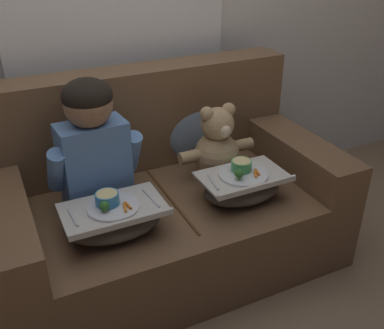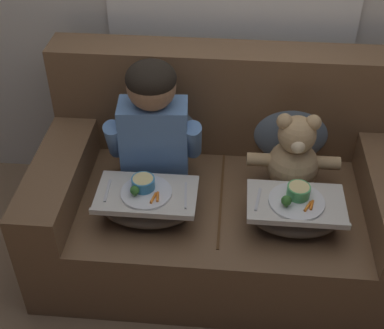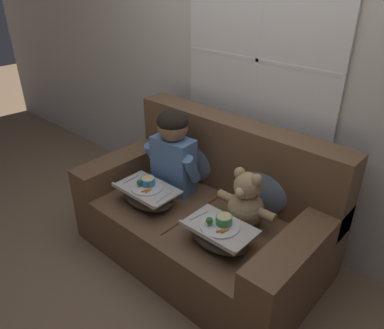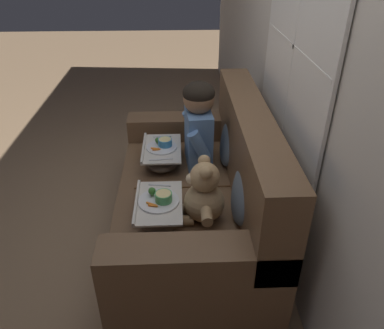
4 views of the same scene
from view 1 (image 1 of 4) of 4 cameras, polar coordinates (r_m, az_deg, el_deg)
name	(u,v)px [view 1 (image 1 of 4)]	position (r m, az deg, el deg)	size (l,w,h in m)	color
ground_plane	(168,257)	(2.57, -3.07, -11.66)	(14.00, 14.00, 0.00)	#8E7051
couch	(160,200)	(2.43, -4.02, -4.46)	(1.77, 1.00, 0.97)	brown
throw_pillow_behind_child	(83,149)	(2.41, -13.62, 1.91)	(0.41, 0.20, 0.42)	slate
throw_pillow_behind_teddy	(197,127)	(2.60, 0.67, 4.78)	(0.41, 0.20, 0.42)	slate
child_figure	(92,139)	(2.13, -12.57, 3.17)	(0.46, 0.23, 0.64)	#5B84BC
teddy_bear	(217,147)	(2.41, 3.23, 2.28)	(0.44, 0.30, 0.41)	tan
lap_tray_child	(114,219)	(2.03, -9.84, -6.84)	(0.45, 0.29, 0.20)	#473D33
lap_tray_teddy	(242,185)	(2.26, 6.42, -2.66)	(0.43, 0.28, 0.20)	#473D33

